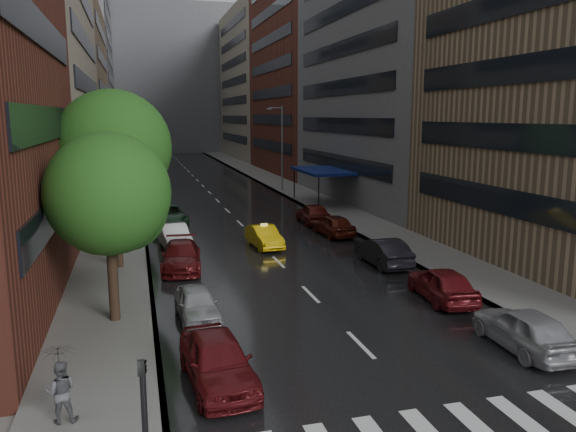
# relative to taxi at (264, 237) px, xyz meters

# --- Properties ---
(ground) EXTENTS (220.00, 220.00, 0.00)m
(ground) POSITION_rel_taxi_xyz_m (-0.04, -19.80, -0.68)
(ground) COLOR gray
(ground) RESTS_ON ground
(road) EXTENTS (14.00, 140.00, 0.01)m
(road) POSITION_rel_taxi_xyz_m (-0.04, 30.20, -0.67)
(road) COLOR black
(road) RESTS_ON ground
(sidewalk_left) EXTENTS (4.00, 140.00, 0.15)m
(sidewalk_left) POSITION_rel_taxi_xyz_m (-9.04, 30.20, -0.60)
(sidewalk_left) COLOR gray
(sidewalk_left) RESTS_ON ground
(sidewalk_right) EXTENTS (4.00, 140.00, 0.15)m
(sidewalk_right) POSITION_rel_taxi_xyz_m (8.96, 30.20, -0.60)
(sidewalk_right) COLOR gray
(sidewalk_right) RESTS_ON ground
(buildings_left) EXTENTS (8.00, 108.00, 38.00)m
(buildings_left) POSITION_rel_taxi_xyz_m (-15.04, 38.99, 15.31)
(buildings_left) COLOR maroon
(buildings_left) RESTS_ON ground
(buildings_right) EXTENTS (8.05, 109.10, 36.00)m
(buildings_right) POSITION_rel_taxi_xyz_m (14.96, 36.90, 14.36)
(buildings_right) COLOR #937A5B
(buildings_right) RESTS_ON ground
(building_far) EXTENTS (40.00, 14.00, 32.00)m
(building_far) POSITION_rel_taxi_xyz_m (-0.04, 98.20, 15.32)
(building_far) COLOR slate
(building_far) RESTS_ON ground
(tree_near) EXTENTS (4.76, 4.76, 7.59)m
(tree_near) POSITION_rel_taxi_xyz_m (-8.64, -11.22, 4.51)
(tree_near) COLOR #382619
(tree_near) RESTS_ON ground
(tree_mid) EXTENTS (5.97, 5.97, 9.51)m
(tree_mid) POSITION_rel_taxi_xyz_m (-8.64, -3.00, 5.83)
(tree_mid) COLOR #382619
(tree_mid) RESTS_ON ground
(tree_far) EXTENTS (5.04, 5.04, 8.04)m
(tree_far) POSITION_rel_taxi_xyz_m (-8.64, 12.01, 4.82)
(tree_far) COLOR #382619
(tree_far) RESTS_ON ground
(taxi) EXTENTS (1.77, 4.22, 1.36)m
(taxi) POSITION_rel_taxi_xyz_m (0.00, 0.00, 0.00)
(taxi) COLOR yellow
(taxi) RESTS_ON ground
(parked_cars_left) EXTENTS (3.07, 31.50, 1.58)m
(parked_cars_left) POSITION_rel_taxi_xyz_m (-5.44, -2.63, 0.07)
(parked_cars_left) COLOR #5E1216
(parked_cars_left) RESTS_ON ground
(parked_cars_right) EXTENTS (2.23, 28.98, 1.60)m
(parked_cars_right) POSITION_rel_taxi_xyz_m (5.36, -5.23, 0.09)
(parked_cars_right) COLOR #97969B
(parked_cars_right) RESTS_ON ground
(ped_black_umbrella) EXTENTS (0.96, 0.98, 2.09)m
(ped_black_umbrella) POSITION_rel_taxi_xyz_m (-9.76, -18.75, 0.71)
(ped_black_umbrella) COLOR #545559
(ped_black_umbrella) RESTS_ON sidewalk_left
(traffic_light) EXTENTS (0.18, 0.15, 3.45)m
(traffic_light) POSITION_rel_taxi_xyz_m (-7.64, -23.21, 1.55)
(traffic_light) COLOR black
(traffic_light) RESTS_ON sidewalk_left
(street_lamp_left) EXTENTS (1.74, 0.22, 9.00)m
(street_lamp_left) POSITION_rel_taxi_xyz_m (-7.76, 10.20, 4.21)
(street_lamp_left) COLOR gray
(street_lamp_left) RESTS_ON sidewalk_left
(street_lamp_right) EXTENTS (1.74, 0.22, 9.00)m
(street_lamp_right) POSITION_rel_taxi_xyz_m (7.68, 25.20, 4.21)
(street_lamp_right) COLOR gray
(street_lamp_right) RESTS_ON sidewalk_right
(awning) EXTENTS (4.00, 8.00, 3.12)m
(awning) POSITION_rel_taxi_xyz_m (8.94, 15.20, 2.46)
(awning) COLOR navy
(awning) RESTS_ON sidewalk_right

